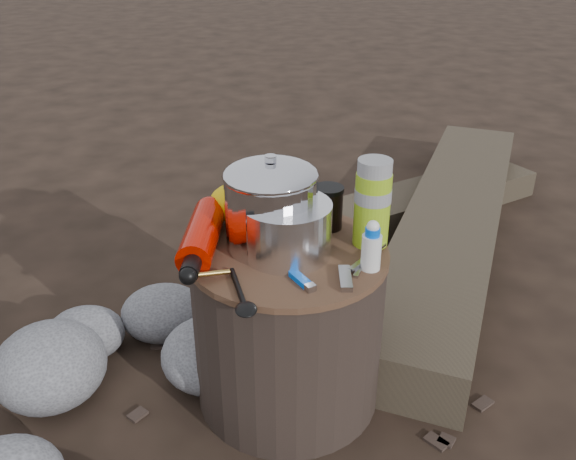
{
  "coord_description": "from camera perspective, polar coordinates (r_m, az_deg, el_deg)",
  "views": [
    {
      "loc": [
        -0.1,
        -1.21,
        1.11
      ],
      "look_at": [
        0.0,
        0.0,
        0.48
      ],
      "focal_mm": 37.71,
      "sensor_mm": 36.0,
      "label": 1
    }
  ],
  "objects": [
    {
      "name": "camping_pot",
      "position": [
        1.37,
        -1.6,
        2.43
      ],
      "size": [
        0.21,
        0.21,
        0.21
      ],
      "primitive_type": "cylinder",
      "color": "silver",
      "rests_on": "stump"
    },
    {
      "name": "thermos",
      "position": [
        1.39,
        7.97,
        2.51
      ],
      "size": [
        0.08,
        0.08,
        0.21
      ],
      "primitive_type": "cylinder",
      "color": "#87B219",
      "rests_on": "stump"
    },
    {
      "name": "fuel_bottle",
      "position": [
        1.39,
        -8.11,
        -0.48
      ],
      "size": [
        0.11,
        0.33,
        0.08
      ],
      "primitive_type": null,
      "rotation": [
        0.0,
        0.0,
        -0.11
      ],
      "color": "#BB0E00",
      "rests_on": "stump"
    },
    {
      "name": "travel_mug",
      "position": [
        1.48,
        3.8,
        2.11
      ],
      "size": [
        0.07,
        0.07,
        0.11
      ],
      "primitive_type": "cylinder",
      "color": "black",
      "rests_on": "stump"
    },
    {
      "name": "multitool",
      "position": [
        1.29,
        5.43,
        -4.56
      ],
      "size": [
        0.03,
        0.09,
        0.01
      ],
      "primitive_type": "cube",
      "rotation": [
        0.0,
        0.0,
        -0.09
      ],
      "color": "#9F9FA3",
      "rests_on": "stump"
    },
    {
      "name": "rock_ring",
      "position": [
        1.51,
        -15.61,
        -15.8
      ],
      "size": [
        0.49,
        1.06,
        0.21
      ],
      "primitive_type": null,
      "color": "#5E5E63",
      "rests_on": "ground"
    },
    {
      "name": "pot_grabber",
      "position": [
        1.36,
        7.11,
        -2.76
      ],
      "size": [
        0.11,
        0.14,
        0.01
      ],
      "primitive_type": null,
      "rotation": [
        0.0,
        0.0,
        -0.58
      ],
      "color": "#9F9FA3",
      "rests_on": "stump"
    },
    {
      "name": "foil_windscreen",
      "position": [
        1.36,
        -0.14,
        0.1
      ],
      "size": [
        0.2,
        0.2,
        0.12
      ],
      "primitive_type": "cylinder",
      "color": "silver",
      "rests_on": "stump"
    },
    {
      "name": "spork",
      "position": [
        1.25,
        -4.71,
        -5.44
      ],
      "size": [
        0.07,
        0.18,
        0.01
      ],
      "primitive_type": null,
      "rotation": [
        0.0,
        0.0,
        0.18
      ],
      "color": "black",
      "rests_on": "stump"
    },
    {
      "name": "food_pouch",
      "position": [
        1.5,
        -2.01,
        3.5
      ],
      "size": [
        0.12,
        0.04,
        0.15
      ],
      "primitive_type": "cube",
      "rotation": [
        0.0,
        0.0,
        -0.1
      ],
      "color": "#151258",
      "rests_on": "stump"
    },
    {
      "name": "log_main",
      "position": [
        2.36,
        15.24,
        0.53
      ],
      "size": [
        1.13,
        1.87,
        0.16
      ],
      "primitive_type": "cube",
      "rotation": [
        0.0,
        0.0,
        -0.45
      ],
      "color": "#393124",
      "rests_on": "ground"
    },
    {
      "name": "log_small",
      "position": [
        2.53,
        10.95,
        2.2
      ],
      "size": [
        1.27,
        0.79,
        0.11
      ],
      "primitive_type": "cube",
      "rotation": [
        0.0,
        0.0,
        -1.11
      ],
      "color": "#393124",
      "rests_on": "ground"
    },
    {
      "name": "stump",
      "position": [
        1.51,
        0.0,
        -9.0
      ],
      "size": [
        0.46,
        0.46,
        0.43
      ],
      "primitive_type": "cylinder",
      "color": "black",
      "rests_on": "ground"
    },
    {
      "name": "stuff_sack",
      "position": [
        1.51,
        -4.64,
        2.6
      ],
      "size": [
        0.15,
        0.12,
        0.1
      ],
      "primitive_type": "ellipsoid",
      "color": "#EEBE07",
      "rests_on": "stump"
    },
    {
      "name": "squeeze_bottle",
      "position": [
        1.31,
        7.87,
        -1.68
      ],
      "size": [
        0.04,
        0.04,
        0.1
      ],
      "primitive_type": "cylinder",
      "color": "silver",
      "rests_on": "stump"
    },
    {
      "name": "ground",
      "position": [
        1.65,
        0.0,
        -14.97
      ],
      "size": [
        60.0,
        60.0,
        0.0
      ],
      "primitive_type": "plane",
      "color": "black",
      "rests_on": "ground"
    },
    {
      "name": "lighter",
      "position": [
        1.28,
        1.16,
        -4.63
      ],
      "size": [
        0.05,
        0.08,
        0.01
      ],
      "primitive_type": "cube",
      "rotation": [
        0.0,
        0.0,
        0.46
      ],
      "color": "blue",
      "rests_on": "stump"
    }
  ]
}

